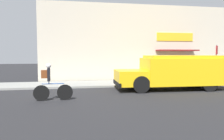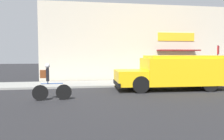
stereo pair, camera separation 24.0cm
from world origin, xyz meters
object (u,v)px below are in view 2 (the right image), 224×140
at_px(stop_sign_post, 218,57).
at_px(trash_bin, 162,74).
at_px(school_bus, 176,71).
at_px(cyclist, 49,83).

xyz_separation_m(stop_sign_post, trash_bin, (-3.49, 1.30, -1.23)).
bearing_deg(stop_sign_post, school_bus, -154.78).
height_order(school_bus, trash_bin, school_bus).
bearing_deg(stop_sign_post, cyclist, -160.72).
relative_size(stop_sign_post, trash_bin, 2.64).
bearing_deg(school_bus, stop_sign_post, 27.34).
relative_size(cyclist, stop_sign_post, 0.67).
relative_size(school_bus, trash_bin, 6.58).
bearing_deg(trash_bin, stop_sign_post, -20.36).
bearing_deg(cyclist, stop_sign_post, 17.53).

